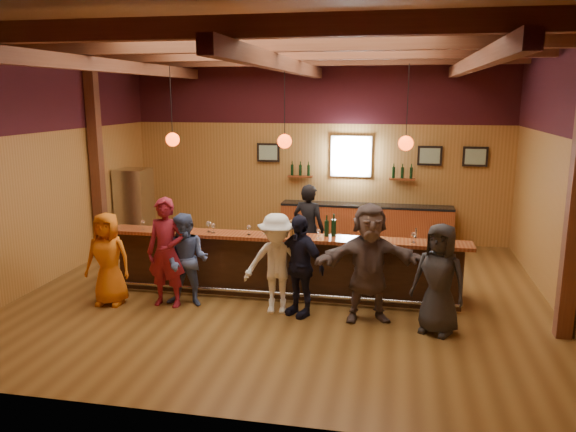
# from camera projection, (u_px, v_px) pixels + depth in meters

# --- Properties ---
(room) EXTENTS (9.04, 9.00, 4.52)m
(room) POSITION_uv_depth(u_px,v_px,m) (285.00, 110.00, 9.38)
(room) COLOR brown
(room) RESTS_ON ground
(bar_counter) EXTENTS (6.30, 1.07, 1.11)m
(bar_counter) POSITION_uv_depth(u_px,v_px,m) (287.00, 263.00, 10.03)
(bar_counter) COLOR black
(bar_counter) RESTS_ON ground
(back_bar_cabinet) EXTENTS (4.00, 0.52, 0.95)m
(back_bar_cabinet) POSITION_uv_depth(u_px,v_px,m) (366.00, 224.00, 13.24)
(back_bar_cabinet) COLOR maroon
(back_bar_cabinet) RESTS_ON ground
(window) EXTENTS (0.95, 0.09, 0.95)m
(window) POSITION_uv_depth(u_px,v_px,m) (351.00, 156.00, 13.20)
(window) COLOR silver
(window) RESTS_ON room
(framed_pictures) EXTENTS (5.35, 0.05, 0.45)m
(framed_pictures) POSITION_uv_depth(u_px,v_px,m) (388.00, 155.00, 13.02)
(framed_pictures) COLOR black
(framed_pictures) RESTS_ON room
(wine_shelves) EXTENTS (3.00, 0.18, 0.30)m
(wine_shelves) POSITION_uv_depth(u_px,v_px,m) (350.00, 175.00, 13.23)
(wine_shelves) COLOR maroon
(wine_shelves) RESTS_ON room
(pendant_lights) EXTENTS (4.24, 0.24, 1.37)m
(pendant_lights) POSITION_uv_depth(u_px,v_px,m) (285.00, 141.00, 9.43)
(pendant_lights) COLOR black
(pendant_lights) RESTS_ON room
(stainless_fridge) EXTENTS (0.70, 0.70, 1.80)m
(stainless_fridge) POSITION_uv_depth(u_px,v_px,m) (135.00, 207.00, 13.08)
(stainless_fridge) COLOR silver
(stainless_fridge) RESTS_ON ground
(customer_orange) EXTENTS (0.80, 0.54, 1.58)m
(customer_orange) POSITION_uv_depth(u_px,v_px,m) (108.00, 259.00, 9.36)
(customer_orange) COLOR orange
(customer_orange) RESTS_ON ground
(customer_redvest) EXTENTS (0.69, 0.47, 1.83)m
(customer_redvest) POSITION_uv_depth(u_px,v_px,m) (166.00, 252.00, 9.26)
(customer_redvest) COLOR maroon
(customer_redvest) RESTS_ON ground
(customer_denim) EXTENTS (0.77, 0.60, 1.57)m
(customer_denim) POSITION_uv_depth(u_px,v_px,m) (187.00, 260.00, 9.28)
(customer_denim) COLOR #475A8F
(customer_denim) RESTS_ON ground
(customer_white) EXTENTS (1.11, 0.70, 1.64)m
(customer_white) POSITION_uv_depth(u_px,v_px,m) (277.00, 264.00, 8.99)
(customer_white) COLOR white
(customer_white) RESTS_ON ground
(customer_navy) EXTENTS (1.03, 0.83, 1.64)m
(customer_navy) POSITION_uv_depth(u_px,v_px,m) (299.00, 265.00, 8.88)
(customer_navy) COLOR black
(customer_navy) RESTS_ON ground
(customer_brown) EXTENTS (1.81, 0.94, 1.86)m
(customer_brown) POSITION_uv_depth(u_px,v_px,m) (369.00, 263.00, 8.65)
(customer_brown) COLOR #5D4C4A
(customer_brown) RESTS_ON ground
(customer_dark) EXTENTS (0.96, 0.83, 1.66)m
(customer_dark) POSITION_uv_depth(u_px,v_px,m) (439.00, 279.00, 8.20)
(customer_dark) COLOR #272629
(customer_dark) RESTS_ON ground
(bartender) EXTENTS (0.74, 0.58, 1.78)m
(bartender) POSITION_uv_depth(u_px,v_px,m) (309.00, 229.00, 10.98)
(bartender) COLOR black
(bartender) RESTS_ON ground
(ice_bucket) EXTENTS (0.24, 0.24, 0.26)m
(ice_bucket) POSITION_uv_depth(u_px,v_px,m) (297.00, 228.00, 9.59)
(ice_bucket) COLOR brown
(ice_bucket) RESTS_ON bar_counter
(bottle_a) EXTENTS (0.08, 0.08, 0.37)m
(bottle_a) POSITION_uv_depth(u_px,v_px,m) (327.00, 228.00, 9.51)
(bottle_a) COLOR black
(bottle_a) RESTS_ON bar_counter
(bottle_b) EXTENTS (0.08, 0.08, 0.39)m
(bottle_b) POSITION_uv_depth(u_px,v_px,m) (334.00, 227.00, 9.53)
(bottle_b) COLOR black
(bottle_b) RESTS_ON bar_counter
(glass_a) EXTENTS (0.08, 0.08, 0.18)m
(glass_a) POSITION_uv_depth(u_px,v_px,m) (143.00, 223.00, 9.96)
(glass_a) COLOR silver
(glass_a) RESTS_ON bar_counter
(glass_b) EXTENTS (0.07, 0.07, 0.16)m
(glass_b) POSITION_uv_depth(u_px,v_px,m) (183.00, 224.00, 9.91)
(glass_b) COLOR silver
(glass_b) RESTS_ON bar_counter
(glass_c) EXTENTS (0.09, 0.09, 0.20)m
(glass_c) POSITION_uv_depth(u_px,v_px,m) (209.00, 224.00, 9.81)
(glass_c) COLOR silver
(glass_c) RESTS_ON bar_counter
(glass_d) EXTENTS (0.08, 0.08, 0.17)m
(glass_d) POSITION_uv_depth(u_px,v_px,m) (213.00, 226.00, 9.75)
(glass_d) COLOR silver
(glass_d) RESTS_ON bar_counter
(glass_e) EXTENTS (0.08, 0.08, 0.17)m
(glass_e) POSITION_uv_depth(u_px,v_px,m) (249.00, 228.00, 9.62)
(glass_e) COLOR silver
(glass_e) RESTS_ON bar_counter
(glass_f) EXTENTS (0.08, 0.08, 0.17)m
(glass_f) POSITION_uv_depth(u_px,v_px,m) (319.00, 232.00, 9.37)
(glass_f) COLOR silver
(glass_f) RESTS_ON bar_counter
(glass_g) EXTENTS (0.07, 0.07, 0.17)m
(glass_g) POSITION_uv_depth(u_px,v_px,m) (361.00, 231.00, 9.39)
(glass_g) COLOR silver
(glass_g) RESTS_ON bar_counter
(glass_h) EXTENTS (0.08, 0.08, 0.17)m
(glass_h) POSITION_uv_depth(u_px,v_px,m) (414.00, 235.00, 9.11)
(glass_h) COLOR silver
(glass_h) RESTS_ON bar_counter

